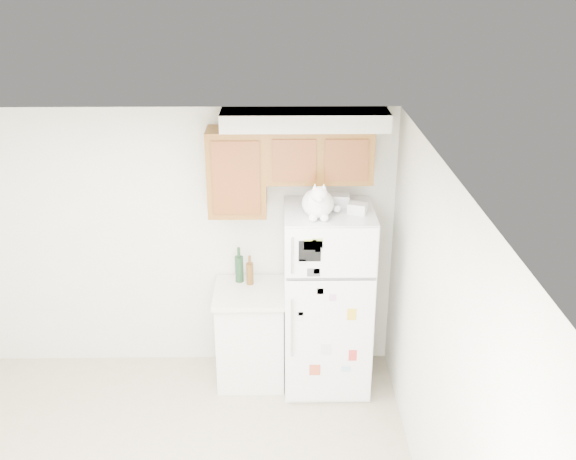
{
  "coord_description": "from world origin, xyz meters",
  "views": [
    {
      "loc": [
        0.86,
        -3.67,
        3.74
      ],
      "look_at": [
        0.93,
        1.55,
        1.55
      ],
      "focal_mm": 42.0,
      "sensor_mm": 36.0,
      "label": 1
    }
  ],
  "objects_px": {
    "base_counter": "(251,334)",
    "storage_box_back": "(339,200)",
    "bottle_amber": "(250,270)",
    "refrigerator": "(327,300)",
    "cat": "(318,202)",
    "storage_box_front": "(357,208)",
    "bottle_green": "(239,265)"
  },
  "relations": [
    {
      "from": "cat",
      "to": "storage_box_back",
      "type": "xyz_separation_m",
      "value": [
        0.19,
        0.26,
        -0.08
      ]
    },
    {
      "from": "base_counter",
      "to": "cat",
      "type": "xyz_separation_m",
      "value": [
        0.59,
        -0.21,
        1.36
      ]
    },
    {
      "from": "base_counter",
      "to": "bottle_green",
      "type": "distance_m",
      "value": 0.65
    },
    {
      "from": "bottle_green",
      "to": "base_counter",
      "type": "bearing_deg",
      "value": -58.82
    },
    {
      "from": "base_counter",
      "to": "bottle_green",
      "type": "xyz_separation_m",
      "value": [
        -0.1,
        0.17,
        0.63
      ]
    },
    {
      "from": "base_counter",
      "to": "storage_box_back",
      "type": "bearing_deg",
      "value": 3.8
    },
    {
      "from": "bottle_amber",
      "to": "base_counter",
      "type": "bearing_deg",
      "value": -89.14
    },
    {
      "from": "refrigerator",
      "to": "base_counter",
      "type": "relative_size",
      "value": 1.85
    },
    {
      "from": "cat",
      "to": "bottle_amber",
      "type": "height_order",
      "value": "cat"
    },
    {
      "from": "storage_box_back",
      "to": "cat",
      "type": "bearing_deg",
      "value": -120.64
    },
    {
      "from": "base_counter",
      "to": "bottle_amber",
      "type": "relative_size",
      "value": 3.28
    },
    {
      "from": "refrigerator",
      "to": "cat",
      "type": "distance_m",
      "value": 0.99
    },
    {
      "from": "storage_box_back",
      "to": "bottle_green",
      "type": "xyz_separation_m",
      "value": [
        -0.88,
        0.11,
        -0.66
      ]
    },
    {
      "from": "base_counter",
      "to": "cat",
      "type": "distance_m",
      "value": 1.5
    },
    {
      "from": "refrigerator",
      "to": "storage_box_back",
      "type": "bearing_deg",
      "value": 55.07
    },
    {
      "from": "storage_box_front",
      "to": "refrigerator",
      "type": "bearing_deg",
      "value": -175.73
    },
    {
      "from": "base_counter",
      "to": "bottle_green",
      "type": "relative_size",
      "value": 2.74
    },
    {
      "from": "refrigerator",
      "to": "bottle_amber",
      "type": "relative_size",
      "value": 6.06
    },
    {
      "from": "base_counter",
      "to": "storage_box_back",
      "type": "height_order",
      "value": "storage_box_back"
    },
    {
      "from": "base_counter",
      "to": "bottle_amber",
      "type": "bearing_deg",
      "value": 90.86
    },
    {
      "from": "refrigerator",
      "to": "cat",
      "type": "bearing_deg",
      "value": -127.48
    },
    {
      "from": "base_counter",
      "to": "storage_box_front",
      "type": "relative_size",
      "value": 6.13
    },
    {
      "from": "storage_box_back",
      "to": "storage_box_front",
      "type": "bearing_deg",
      "value": -48.23
    },
    {
      "from": "cat",
      "to": "bottle_green",
      "type": "relative_size",
      "value": 1.42
    },
    {
      "from": "cat",
      "to": "storage_box_front",
      "type": "xyz_separation_m",
      "value": [
        0.33,
        0.07,
        -0.08
      ]
    },
    {
      "from": "base_counter",
      "to": "bottle_amber",
      "type": "distance_m",
      "value": 0.61
    },
    {
      "from": "base_counter",
      "to": "storage_box_front",
      "type": "bearing_deg",
      "value": -8.62
    },
    {
      "from": "refrigerator",
      "to": "cat",
      "type": "xyz_separation_m",
      "value": [
        -0.1,
        -0.13,
        0.97
      ]
    },
    {
      "from": "storage_box_back",
      "to": "storage_box_front",
      "type": "xyz_separation_m",
      "value": [
        0.14,
        -0.19,
        -0.01
      ]
    },
    {
      "from": "refrigerator",
      "to": "bottle_amber",
      "type": "xyz_separation_m",
      "value": [
        -0.69,
        0.18,
        0.21
      ]
    },
    {
      "from": "cat",
      "to": "bottle_green",
      "type": "distance_m",
      "value": 1.07
    },
    {
      "from": "storage_box_back",
      "to": "bottle_green",
      "type": "height_order",
      "value": "storage_box_back"
    }
  ]
}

